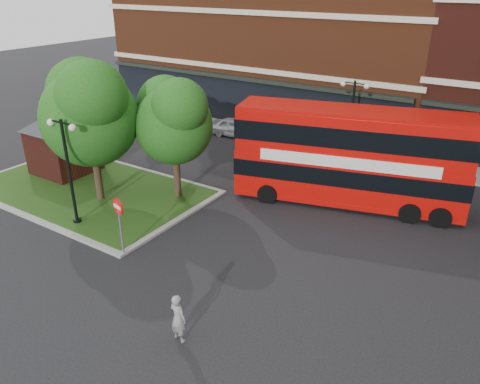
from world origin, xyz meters
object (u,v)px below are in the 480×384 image
Objects in this scene: car_silver at (236,128)px; car_white at (401,154)px; woman at (178,318)px; bus at (350,151)px.

car_silver reaches higher than car_white.
car_silver is (-9.82, 18.14, -0.19)m from woman.
car_white is at bearing 67.97° from bus.
car_white is (1.53, 19.06, -0.22)m from woman.
car_white is (11.35, 0.91, -0.03)m from car_silver.
woman reaches higher than car_silver.
car_silver is at bearing 91.56° from car_white.
woman reaches higher than car_white.
woman is at bearing 172.37° from car_white.
bus reaches higher than car_silver.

